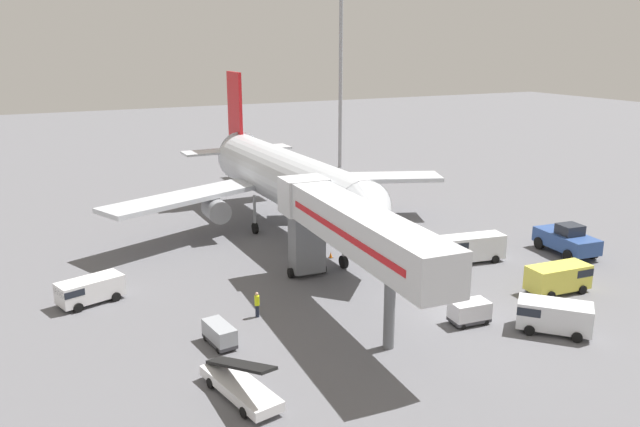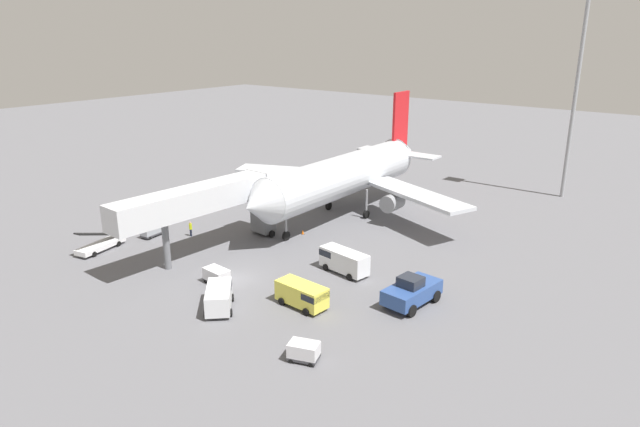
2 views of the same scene
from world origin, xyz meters
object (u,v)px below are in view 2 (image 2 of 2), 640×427
Objects in this scene: belt_loader_truck at (101,244)px; baggage_cart_mid_center at (217,276)px; airplane_at_gate at (345,175)px; apron_light_mast at (582,50)px; baggage_cart_far_right at (152,230)px; pushback_tug at (412,291)px; service_van_rear_left at (343,260)px; safety_cone_alpha at (303,232)px; jet_bridge at (213,199)px; service_van_near_center at (186,199)px; service_van_near_right at (219,296)px; baggage_cart_mid_right at (304,351)px; service_van_near_left at (303,294)px; ground_crew_worker_foreground at (191,228)px.

baggage_cart_mid_center is at bearing 6.84° from belt_loader_truck.
airplane_at_gate is 36.90m from apron_light_mast.
baggage_cart_far_right is (0.79, 6.27, 0.03)m from belt_loader_truck.
service_van_rear_left is at bearing 167.39° from pushback_tug.
belt_loader_truck is at bearing -154.55° from service_van_rear_left.
airplane_at_gate is 66.77× the size of safety_cone_alpha.
airplane_at_gate is at bearing 62.68° from belt_loader_truck.
jet_bridge is at bearing -163.87° from service_van_rear_left.
airplane_at_gate is at bearing 96.36° from baggage_cart_mid_center.
apron_light_mast is at bearing 43.08° from service_van_near_center.
belt_loader_truck reaches higher than service_van_near_center.
jet_bridge reaches higher than baggage_cart_mid_center.
baggage_cart_mid_center is 16.54m from baggage_cart_far_right.
belt_loader_truck is at bearing -122.31° from apron_light_mast.
belt_loader_truck is 1.28× the size of service_van_near_right.
belt_loader_truck is at bearing 174.44° from baggage_cart_mid_right.
pushback_tug is 2.37× the size of baggage_cart_mid_right.
airplane_at_gate reaches higher than belt_loader_truck.
airplane_at_gate is at bearing 27.80° from service_van_near_center.
safety_cone_alpha is at bearing 40.48° from baggage_cart_far_right.
baggage_cart_mid_center is (6.40, -5.61, -5.21)m from jet_bridge.
baggage_cart_mid_right is at bearing -5.56° from belt_loader_truck.
apron_light_mast reaches higher than baggage_cart_mid_center.
apron_light_mast reaches higher than belt_loader_truck.
safety_cone_alpha is (0.40, -9.19, -5.17)m from airplane_at_gate.
jet_bridge reaches higher than service_van_near_right.
airplane_at_gate is 29.48m from service_van_near_right.
airplane_at_gate reaches higher than service_van_near_right.
service_van_near_right is at bearing 170.83° from baggage_cart_mid_right.
belt_loader_truck is at bearing -163.85° from pushback_tug.
airplane_at_gate reaches higher than jet_bridge.
airplane_at_gate is 26.98m from service_van_near_left.
service_van_near_center is (-30.49, 4.88, -0.28)m from service_van_rear_left.
airplane_at_gate is 25.62m from baggage_cart_mid_center.
baggage_cart_mid_right is at bearing -18.67° from baggage_cart_mid_center.
safety_cone_alpha is (-19.35, 8.11, -1.03)m from pushback_tug.
safety_cone_alpha is at bearing 157.27° from pushback_tug.
service_van_near_center reaches higher than ground_crew_worker_foreground.
baggage_cart_far_right is at bearing -171.99° from jet_bridge.
apron_light_mast is at bearing 57.69° from belt_loader_truck.
service_van_rear_left is 16.54m from baggage_cart_mid_right.
pushback_tug is at bearing 16.15° from belt_loader_truck.
safety_cone_alpha is (-6.39, 19.18, -0.90)m from service_van_near_right.
apron_light_mast is at bearing 76.43° from service_van_near_right.
service_van_rear_left reaches higher than service_van_near_right.
baggage_cart_far_right is at bearing 163.24° from baggage_cart_mid_right.
airplane_at_gate is 35.41m from baggage_cart_mid_right.
baggage_cart_far_right is (-13.19, -20.79, -4.67)m from airplane_at_gate.
service_van_near_right is (10.40, -8.93, -4.90)m from jet_bridge.
belt_loader_truck is at bearing -115.37° from ground_crew_worker_foreground.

